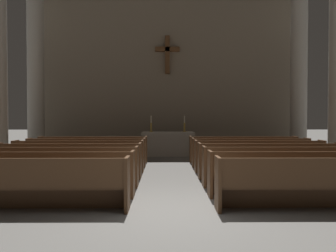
{
  "coord_description": "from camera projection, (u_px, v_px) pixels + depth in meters",
  "views": [
    {
      "loc": [
        -0.15,
        -6.42,
        1.65
      ],
      "look_at": [
        0.0,
        7.95,
        1.28
      ],
      "focal_mm": 39.3,
      "sensor_mm": 36.0,
      "label": 1
    }
  ],
  "objects": [
    {
      "name": "ground_plane",
      "position": [
        173.0,
        210.0,
        6.46
      ],
      "size": [
        80.0,
        80.0,
        0.0
      ],
      "primitive_type": "plane",
      "color": "slate"
    },
    {
      "name": "pew_left_row_3",
      "position": [
        57.0,
        167.0,
        8.63
      ],
      "size": [
        3.83,
        0.5,
        0.95
      ],
      "color": "brown",
      "rests_on": "ground"
    },
    {
      "name": "column_left_third",
      "position": [
        36.0,
        73.0,
        15.59
      ],
      "size": [
        1.06,
        1.06,
        7.14
      ],
      "color": "#ADA89E",
      "rests_on": "ground"
    },
    {
      "name": "pew_left_row_5",
      "position": [
        79.0,
        156.0,
        10.87
      ],
      "size": [
        3.83,
        0.5,
        0.95
      ],
      "color": "brown",
      "rests_on": "ground"
    },
    {
      "name": "altar",
      "position": [
        168.0,
        143.0,
        15.4
      ],
      "size": [
        2.2,
        0.9,
        1.01
      ],
      "color": "#A8A399",
      "rests_on": "ground"
    },
    {
      "name": "pew_left_row_6",
      "position": [
        87.0,
        153.0,
        11.99
      ],
      "size": [
        3.83,
        0.5,
        0.95
      ],
      "color": "brown",
      "rests_on": "ground"
    },
    {
      "name": "column_right_third",
      "position": [
        299.0,
        74.0,
        15.7
      ],
      "size": [
        1.06,
        1.06,
        7.14
      ],
      "color": "#ADA89E",
      "rests_on": "ground"
    },
    {
      "name": "pew_left_row_4",
      "position": [
        69.0,
        161.0,
        9.75
      ],
      "size": [
        3.83,
        0.5,
        0.95
      ],
      "color": "brown",
      "rests_on": "ground"
    },
    {
      "name": "pew_right_row_4",
      "position": [
        270.0,
        161.0,
        9.8
      ],
      "size": [
        3.83,
        0.5,
        0.95
      ],
      "color": "brown",
      "rests_on": "ground"
    },
    {
      "name": "pew_right_row_1",
      "position": [
        325.0,
        184.0,
        6.44
      ],
      "size": [
        3.83,
        0.5,
        0.95
      ],
      "color": "brown",
      "rests_on": "ground"
    },
    {
      "name": "pew_left_row_2",
      "position": [
        41.0,
        174.0,
        7.51
      ],
      "size": [
        3.83,
        0.5,
        0.95
      ],
      "color": "brown",
      "rests_on": "ground"
    },
    {
      "name": "candlestick_left",
      "position": [
        151.0,
        127.0,
        15.38
      ],
      "size": [
        0.16,
        0.16,
        0.68
      ],
      "color": "#B79338",
      "rests_on": "altar"
    },
    {
      "name": "pew_right_row_7",
      "position": [
        243.0,
        149.0,
        13.16
      ],
      "size": [
        3.83,
        0.5,
        0.95
      ],
      "color": "brown",
      "rests_on": "ground"
    },
    {
      "name": "pew_right_row_2",
      "position": [
        301.0,
        174.0,
        7.56
      ],
      "size": [
        3.83,
        0.5,
        0.95
      ],
      "color": "brown",
      "rests_on": "ground"
    },
    {
      "name": "pew_right_row_5",
      "position": [
        259.0,
        156.0,
        10.92
      ],
      "size": [
        3.83,
        0.5,
        0.95
      ],
      "color": "brown",
      "rests_on": "ground"
    },
    {
      "name": "apse_with_cross",
      "position": [
        167.0,
        64.0,
        17.48
      ],
      "size": [
        12.35,
        0.46,
        8.26
      ],
      "color": "gray",
      "rests_on": "ground"
    },
    {
      "name": "pew_right_row_6",
      "position": [
        250.0,
        152.0,
        12.04
      ],
      "size": [
        3.83,
        0.5,
        0.95
      ],
      "color": "brown",
      "rests_on": "ground"
    },
    {
      "name": "candlestick_right",
      "position": [
        184.0,
        127.0,
        15.39
      ],
      "size": [
        0.16,
        0.16,
        0.68
      ],
      "color": "#B79338",
      "rests_on": "altar"
    },
    {
      "name": "pew_right_row_3",
      "position": [
        284.0,
        166.0,
        8.68
      ],
      "size": [
        3.83,
        0.5,
        0.95
      ],
      "color": "brown",
      "rests_on": "ground"
    },
    {
      "name": "pew_left_row_1",
      "position": [
        19.0,
        184.0,
        6.38
      ],
      "size": [
        3.83,
        0.5,
        0.95
      ],
      "color": "brown",
      "rests_on": "ground"
    },
    {
      "name": "pew_left_row_7",
      "position": [
        93.0,
        149.0,
        13.11
      ],
      "size": [
        3.83,
        0.5,
        0.95
      ],
      "color": "brown",
      "rests_on": "ground"
    }
  ]
}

